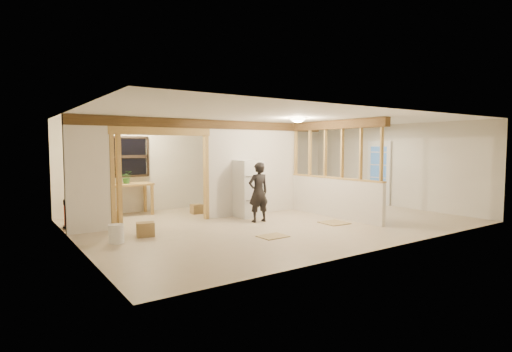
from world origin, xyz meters
TOP-DOWN VIEW (x-y plane):
  - floor at (0.00, 0.00)m, footprint 9.00×6.50m
  - ceiling at (0.00, 0.00)m, footprint 9.00×6.50m
  - wall_back at (0.00, 3.25)m, footprint 9.00×0.01m
  - wall_front at (0.00, -3.25)m, footprint 9.00×0.01m
  - wall_left at (-4.50, 0.00)m, footprint 0.01×6.50m
  - wall_right at (4.50, 0.00)m, footprint 0.01×6.50m
  - partition_left_stub at (-4.05, 1.20)m, footprint 0.90×0.12m
  - partition_center at (0.20, 1.20)m, footprint 2.80×0.12m
  - doorway_frame at (-2.40, 1.20)m, footprint 2.46×0.14m
  - header_beam_back at (-1.00, 1.20)m, footprint 7.00×0.18m
  - header_beam_right at (1.60, -0.40)m, footprint 0.18×3.30m
  - pony_wall at (1.60, -0.40)m, footprint 0.12×3.20m
  - stud_partition at (1.60, -0.40)m, footprint 0.14×3.20m
  - window_back at (-2.60, 3.17)m, footprint 1.12×0.10m
  - french_door at (4.42, 0.40)m, footprint 0.12×0.86m
  - ceiling_dome_main at (0.30, -0.50)m, footprint 0.36×0.36m
  - ceiling_dome_util at (-2.50, 2.30)m, footprint 0.32×0.32m
  - hanging_bulb at (-2.00, 1.60)m, footprint 0.07×0.07m
  - refrigerator at (-0.22, 0.85)m, footprint 0.61×0.59m
  - woman at (-0.39, 0.13)m, footprint 0.56×0.39m
  - work_table at (-2.78, 2.86)m, footprint 1.35×0.69m
  - potted_plant at (-2.74, 2.83)m, footprint 0.37×0.35m
  - shop_vac at (-4.20, 1.94)m, footprint 0.62×0.62m
  - bookshelf at (2.60, 3.03)m, footprint 0.92×0.31m
  - bucket at (-3.84, -0.11)m, footprint 0.36×0.36m
  - box_util_a at (-1.11, 2.04)m, footprint 0.30×0.26m
  - box_util_b at (-3.28, 2.03)m, footprint 0.40×0.40m
  - box_front at (-3.19, 0.15)m, footprint 0.41×0.36m
  - floor_panel_near at (0.99, -1.05)m, footprint 0.60×0.60m
  - floor_panel_far at (-1.07, -1.36)m, footprint 0.57×0.46m

SIDE VIEW (x-z plane):
  - floor at x=0.00m, z-range -0.01..0.00m
  - floor_panel_far at x=-1.07m, z-range 0.00..0.02m
  - floor_panel_near at x=0.99m, z-range 0.00..0.02m
  - box_util_a at x=-1.11m, z-range 0.00..0.26m
  - box_front at x=-3.19m, z-range 0.00..0.29m
  - box_util_b at x=-3.28m, z-range 0.00..0.31m
  - bucket at x=-3.84m, z-range 0.00..0.36m
  - shop_vac at x=-4.20m, z-range 0.00..0.65m
  - work_table at x=-2.78m, z-range 0.00..0.85m
  - pony_wall at x=1.60m, z-range 0.00..1.00m
  - woman at x=-0.39m, z-range 0.00..1.45m
  - refrigerator at x=-0.22m, z-range 0.00..1.47m
  - bookshelf at x=2.60m, z-range 0.00..1.84m
  - french_door at x=4.42m, z-range 0.00..2.00m
  - potted_plant at x=-2.74m, z-range 0.85..1.19m
  - doorway_frame at x=-2.40m, z-range 0.00..2.20m
  - wall_back at x=0.00m, z-range 0.00..2.50m
  - wall_front at x=0.00m, z-range 0.00..2.50m
  - wall_left at x=-4.50m, z-range 0.00..2.50m
  - wall_right at x=4.50m, z-range 0.00..2.50m
  - partition_left_stub at x=-4.05m, z-range 0.00..2.50m
  - partition_center at x=0.20m, z-range 0.00..2.50m
  - window_back at x=-2.60m, z-range 1.00..2.10m
  - stud_partition at x=1.60m, z-range 1.00..2.32m
  - hanging_bulb at x=-2.00m, z-range 2.15..2.22m
  - header_beam_back at x=-1.00m, z-range 2.27..2.49m
  - header_beam_right at x=1.60m, z-range 2.27..2.49m
  - ceiling_dome_main at x=0.30m, z-range 2.40..2.56m
  - ceiling_dome_util at x=-2.50m, z-range 2.41..2.55m
  - ceiling at x=0.00m, z-range 2.50..2.50m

